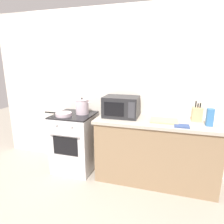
{
  "coord_description": "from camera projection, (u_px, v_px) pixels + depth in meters",
  "views": [
    {
      "loc": [
        1.01,
        -1.96,
        1.68
      ],
      "look_at": [
        0.27,
        0.6,
        1.0
      ],
      "focal_mm": 30.54,
      "sensor_mm": 36.0,
      "label": 1
    }
  ],
  "objects": [
    {
      "name": "microwave",
      "position": [
        121.0,
        107.0,
        2.77
      ],
      "size": [
        0.5,
        0.37,
        0.3
      ],
      "color": "#232326",
      "rests_on": "countertop_right"
    },
    {
      "name": "pasta_box",
      "position": [
        210.0,
        117.0,
        2.37
      ],
      "size": [
        0.08,
        0.08,
        0.22
      ],
      "primitive_type": "cube",
      "color": "teal",
      "rests_on": "countertop_right"
    },
    {
      "name": "lower_cabinet_right",
      "position": [
        155.0,
        152.0,
        2.74
      ],
      "size": [
        1.64,
        0.56,
        0.88
      ],
      "primitive_type": "cube",
      "color": "#8C7051",
      "rests_on": "ground_plane"
    },
    {
      "name": "countertop_right",
      "position": [
        157.0,
        122.0,
        2.62
      ],
      "size": [
        1.7,
        0.6,
        0.04
      ],
      "primitive_type": "cube",
      "color": "#ADA393",
      "rests_on": "lower_cabinet_right"
    },
    {
      "name": "ground_plane",
      "position": [
        80.0,
        195.0,
        2.51
      ],
      "size": [
        10.0,
        10.0,
        0.0
      ],
      "primitive_type": "plane",
      "color": "#9E9384"
    },
    {
      "name": "frying_pan",
      "position": [
        63.0,
        114.0,
        2.84
      ],
      "size": [
        0.44,
        0.24,
        0.05
      ],
      "color": "beige",
      "rests_on": "stove"
    },
    {
      "name": "knife_block",
      "position": [
        197.0,
        114.0,
        2.57
      ],
      "size": [
        0.13,
        0.1,
        0.28
      ],
      "color": "tan",
      "rests_on": "countertop_right"
    },
    {
      "name": "cutting_board",
      "position": [
        164.0,
        121.0,
        2.57
      ],
      "size": [
        0.36,
        0.26,
        0.02
      ],
      "primitive_type": "cube",
      "color": "tan",
      "rests_on": "countertop_right"
    },
    {
      "name": "stock_pot",
      "position": [
        82.0,
        107.0,
        2.94
      ],
      "size": [
        0.29,
        0.21,
        0.25
      ],
      "color": "beige",
      "rests_on": "stove"
    },
    {
      "name": "oven_mitt",
      "position": [
        182.0,
        126.0,
        2.36
      ],
      "size": [
        0.18,
        0.14,
        0.02
      ],
      "primitive_type": "cube",
      "color": "#33477A",
      "rests_on": "countertop_right"
    },
    {
      "name": "back_wall",
      "position": [
        121.0,
        91.0,
        3.02
      ],
      "size": [
        4.4,
        0.1,
        2.5
      ],
      "primitive_type": "cube",
      "color": "silver",
      "rests_on": "ground_plane"
    },
    {
      "name": "stove",
      "position": [
        75.0,
        142.0,
        3.05
      ],
      "size": [
        0.6,
        0.64,
        0.92
      ],
      "color": "silver",
      "rests_on": "ground_plane"
    }
  ]
}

